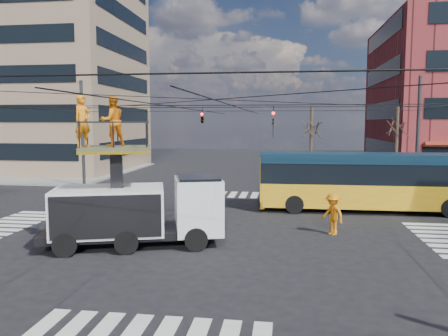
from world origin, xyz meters
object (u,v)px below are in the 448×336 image
city_bus (373,180)px  utility_truck (137,196)px  traffic_cone (59,241)px  worker_ground (135,208)px  flagger (333,214)px

city_bus → utility_truck: bearing=-142.8°
traffic_cone → worker_ground: worker_ground is taller
traffic_cone → flagger: (10.70, 3.77, 0.58)m
city_bus → worker_ground: 12.93m
utility_truck → traffic_cone: bearing=-176.9°
worker_ground → utility_truck: bearing=-158.3°
city_bus → flagger: (-2.70, -5.49, -0.81)m
city_bus → traffic_cone: size_ratio=18.27×
city_bus → worker_ground: city_bus is taller
utility_truck → traffic_cone: utility_truck is taller
utility_truck → city_bus: 13.42m
utility_truck → worker_ground: bearing=94.9°
traffic_cone → worker_ground: size_ratio=0.36×
traffic_cone → flagger: size_ratio=0.37×
traffic_cone → worker_ground: 4.24m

